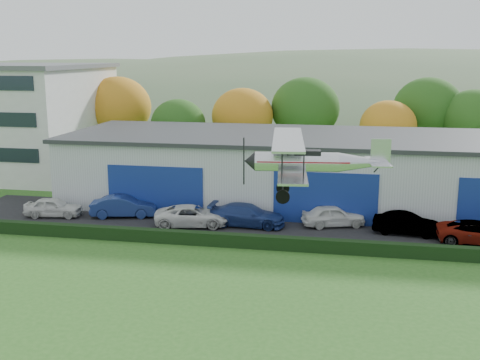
% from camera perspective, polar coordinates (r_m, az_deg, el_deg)
% --- Properties ---
extents(apron, '(48.00, 9.00, 0.05)m').
position_cam_1_polar(apron, '(39.57, 5.24, -4.52)').
color(apron, black).
rests_on(apron, ground).
extents(hedge, '(46.00, 0.60, 0.80)m').
position_cam_1_polar(hedge, '(34.90, 4.49, -6.18)').
color(hedge, black).
rests_on(hedge, ground).
extents(hangar, '(40.60, 12.60, 5.30)m').
position_cam_1_polar(hangar, '(45.59, 8.66, 1.04)').
color(hangar, '#B2B7BC').
rests_on(hangar, ground).
extents(tree_belt, '(75.70, 13.22, 10.12)m').
position_cam_1_polar(tree_belt, '(57.92, 5.11, 6.46)').
color(tree_belt, '#3D2614').
rests_on(tree_belt, ground).
extents(distant_hills, '(430.00, 196.00, 56.00)m').
position_cam_1_polar(distant_hills, '(159.00, 6.65, 3.33)').
color(distant_hills, '#4C6642').
rests_on(distant_hills, ground).
extents(car_0, '(4.20, 2.17, 1.37)m').
position_cam_1_polar(car_0, '(43.57, -17.71, -2.53)').
color(car_0, silver).
rests_on(car_0, apron).
extents(car_1, '(4.82, 2.62, 1.51)m').
position_cam_1_polar(car_1, '(42.25, -11.27, -2.53)').
color(car_1, navy).
rests_on(car_1, apron).
extents(car_2, '(5.35, 3.24, 1.39)m').
position_cam_1_polar(car_2, '(39.41, -4.68, -3.49)').
color(car_2, silver).
rests_on(car_2, apron).
extents(car_3, '(5.18, 2.28, 1.48)m').
position_cam_1_polar(car_3, '(39.28, 0.69, -3.43)').
color(car_3, navy).
rests_on(car_3, apron).
extents(car_4, '(4.51, 2.88, 1.43)m').
position_cam_1_polar(car_4, '(39.72, 9.09, -3.45)').
color(car_4, silver).
rests_on(car_4, apron).
extents(car_5, '(4.39, 2.00, 1.39)m').
position_cam_1_polar(car_5, '(38.93, 15.94, -4.13)').
color(car_5, gray).
rests_on(car_5, apron).
extents(car_6, '(5.12, 2.55, 1.39)m').
position_cam_1_polar(car_6, '(38.44, 22.28, -4.80)').
color(car_6, gray).
rests_on(car_6, apron).
extents(biplane, '(6.38, 7.33, 2.73)m').
position_cam_1_polar(biplane, '(25.71, 6.75, 1.96)').
color(biplane, silver).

